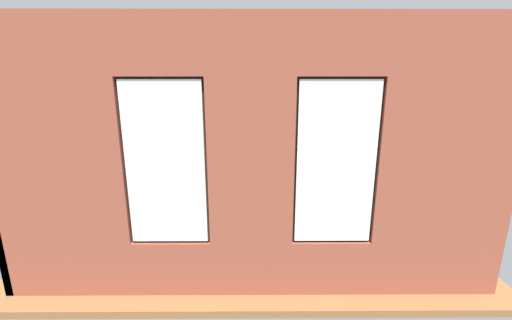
{
  "coord_description": "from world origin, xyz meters",
  "views": [
    {
      "loc": [
        -0.04,
        6.52,
        2.78
      ],
      "look_at": [
        -0.07,
        0.4,
        1.13
      ],
      "focal_mm": 24.0,
      "sensor_mm": 36.0,
      "label": 1
    }
  ],
  "objects_px": {
    "potted_plant_corner_near_left": "(350,158)",
    "potted_plant_foreground_right": "(158,152)",
    "potted_plant_between_couches": "(352,235)",
    "coffee_table": "(264,188)",
    "candle_jar": "(264,184)",
    "potted_plant_mid_room_small": "(302,178)",
    "cup_ceramic": "(269,186)",
    "potted_plant_beside_window_right": "(74,215)",
    "tv_flatscreen": "(109,165)",
    "potted_plant_near_tv": "(119,195)",
    "papasan_chair": "(240,165)",
    "potted_plant_corner_far_left": "(433,228)",
    "remote_silver": "(245,188)",
    "couch_left": "(374,197)",
    "couch_by_window": "(250,243)",
    "media_console": "(112,199)"
  },
  "relations": [
    {
      "from": "potted_plant_between_couches",
      "to": "potted_plant_foreground_right",
      "type": "height_order",
      "value": "potted_plant_foreground_right"
    },
    {
      "from": "tv_flatscreen",
      "to": "potted_plant_near_tv",
      "type": "bearing_deg",
      "value": 118.88
    },
    {
      "from": "potted_plant_mid_room_small",
      "to": "potted_plant_corner_far_left",
      "type": "bearing_deg",
      "value": 114.26
    },
    {
      "from": "couch_left",
      "to": "tv_flatscreen",
      "type": "xyz_separation_m",
      "value": [
        5.14,
        -0.02,
        0.65
      ]
    },
    {
      "from": "media_console",
      "to": "potted_plant_corner_far_left",
      "type": "xyz_separation_m",
      "value": [
        -5.29,
        1.93,
        0.32
      ]
    },
    {
      "from": "media_console",
      "to": "potted_plant_between_couches",
      "type": "bearing_deg",
      "value": 157.1
    },
    {
      "from": "media_console",
      "to": "potted_plant_mid_room_small",
      "type": "xyz_separation_m",
      "value": [
        -3.88,
        -1.17,
        0.04
      ]
    },
    {
      "from": "potted_plant_near_tv",
      "to": "potted_plant_corner_far_left",
      "type": "bearing_deg",
      "value": 168.76
    },
    {
      "from": "media_console",
      "to": "potted_plant_mid_room_small",
      "type": "bearing_deg",
      "value": -163.18
    },
    {
      "from": "remote_silver",
      "to": "media_console",
      "type": "xyz_separation_m",
      "value": [
        2.61,
        0.26,
        -0.13
      ]
    },
    {
      "from": "cup_ceramic",
      "to": "remote_silver",
      "type": "distance_m",
      "value": 0.48
    },
    {
      "from": "potted_plant_between_couches",
      "to": "coffee_table",
      "type": "bearing_deg",
      "value": -60.66
    },
    {
      "from": "papasan_chair",
      "to": "potted_plant_mid_room_small",
      "type": "xyz_separation_m",
      "value": [
        -1.44,
        0.77,
        -0.09
      ]
    },
    {
      "from": "remote_silver",
      "to": "cup_ceramic",
      "type": "bearing_deg",
      "value": -133.06
    },
    {
      "from": "remote_silver",
      "to": "tv_flatscreen",
      "type": "xyz_separation_m",
      "value": [
        2.61,
        0.25,
        0.55
      ]
    },
    {
      "from": "candle_jar",
      "to": "potted_plant_foreground_right",
      "type": "bearing_deg",
      "value": -34.9
    },
    {
      "from": "couch_by_window",
      "to": "media_console",
      "type": "height_order",
      "value": "couch_by_window"
    },
    {
      "from": "tv_flatscreen",
      "to": "potted_plant_corner_near_left",
      "type": "relative_size",
      "value": 1.03
    },
    {
      "from": "couch_by_window",
      "to": "potted_plant_foreground_right",
      "type": "height_order",
      "value": "potted_plant_foreground_right"
    },
    {
      "from": "media_console",
      "to": "papasan_chair",
      "type": "height_order",
      "value": "papasan_chair"
    },
    {
      "from": "tv_flatscreen",
      "to": "potted_plant_mid_room_small",
      "type": "distance_m",
      "value": 4.11
    },
    {
      "from": "couch_left",
      "to": "tv_flatscreen",
      "type": "distance_m",
      "value": 5.18
    },
    {
      "from": "couch_left",
      "to": "potted_plant_beside_window_right",
      "type": "height_order",
      "value": "potted_plant_beside_window_right"
    },
    {
      "from": "potted_plant_corner_near_left",
      "to": "potted_plant_corner_far_left",
      "type": "xyz_separation_m",
      "value": [
        0.01,
        4.25,
        0.11
      ]
    },
    {
      "from": "candle_jar",
      "to": "potted_plant_beside_window_right",
      "type": "distance_m",
      "value": 3.57
    },
    {
      "from": "potted_plant_corner_near_left",
      "to": "potted_plant_foreground_right",
      "type": "bearing_deg",
      "value": 0.71
    },
    {
      "from": "potted_plant_foreground_right",
      "to": "potted_plant_corner_near_left",
      "type": "relative_size",
      "value": 1.24
    },
    {
      "from": "potted_plant_foreground_right",
      "to": "candle_jar",
      "type": "bearing_deg",
      "value": 145.1
    },
    {
      "from": "papasan_chair",
      "to": "potted_plant_near_tv",
      "type": "xyz_separation_m",
      "value": [
        1.89,
        2.94,
        0.33
      ]
    },
    {
      "from": "potted_plant_foreground_right",
      "to": "remote_silver",
      "type": "bearing_deg",
      "value": 139.02
    },
    {
      "from": "tv_flatscreen",
      "to": "potted_plant_between_couches",
      "type": "relative_size",
      "value": 1.12
    },
    {
      "from": "candle_jar",
      "to": "tv_flatscreen",
      "type": "relative_size",
      "value": 0.08
    },
    {
      "from": "candle_jar",
      "to": "potted_plant_mid_room_small",
      "type": "height_order",
      "value": "candle_jar"
    },
    {
      "from": "couch_by_window",
      "to": "cup_ceramic",
      "type": "height_order",
      "value": "couch_by_window"
    },
    {
      "from": "potted_plant_near_tv",
      "to": "potted_plant_between_couches",
      "type": "height_order",
      "value": "potted_plant_near_tv"
    },
    {
      "from": "potted_plant_foreground_right",
      "to": "potted_plant_corner_near_left",
      "type": "bearing_deg",
      "value": -179.29
    },
    {
      "from": "cup_ceramic",
      "to": "potted_plant_corner_near_left",
      "type": "height_order",
      "value": "potted_plant_corner_near_left"
    },
    {
      "from": "potted_plant_corner_far_left",
      "to": "papasan_chair",
      "type": "bearing_deg",
      "value": -53.77
    },
    {
      "from": "potted_plant_between_couches",
      "to": "potted_plant_corner_near_left",
      "type": "distance_m",
      "value": 4.24
    },
    {
      "from": "cup_ceramic",
      "to": "potted_plant_mid_room_small",
      "type": "relative_size",
      "value": 0.16
    },
    {
      "from": "candle_jar",
      "to": "papasan_chair",
      "type": "bearing_deg",
      "value": -70.65
    },
    {
      "from": "coffee_table",
      "to": "potted_plant_beside_window_right",
      "type": "xyz_separation_m",
      "value": [
        2.68,
        2.32,
        0.46
      ]
    },
    {
      "from": "couch_left",
      "to": "potted_plant_corner_near_left",
      "type": "xyz_separation_m",
      "value": [
        -0.15,
        -2.34,
        0.18
      ]
    },
    {
      "from": "potted_plant_between_couches",
      "to": "potted_plant_corner_near_left",
      "type": "bearing_deg",
      "value": -104.88
    },
    {
      "from": "potted_plant_near_tv",
      "to": "couch_by_window",
      "type": "bearing_deg",
      "value": 158.82
    },
    {
      "from": "cup_ceramic",
      "to": "potted_plant_beside_window_right",
      "type": "bearing_deg",
      "value": 38.31
    },
    {
      "from": "candle_jar",
      "to": "potted_plant_corner_far_left",
      "type": "xyz_separation_m",
      "value": [
        -2.29,
        2.32,
        0.15
      ]
    },
    {
      "from": "coffee_table",
      "to": "potted_plant_corner_near_left",
      "type": "bearing_deg",
      "value": -139.92
    },
    {
      "from": "couch_left",
      "to": "potted_plant_corner_far_left",
      "type": "distance_m",
      "value": 1.94
    },
    {
      "from": "couch_by_window",
      "to": "potted_plant_beside_window_right",
      "type": "distance_m",
      "value": 2.46
    }
  ]
}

